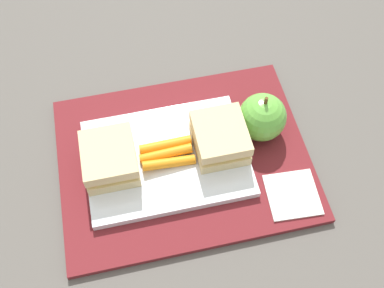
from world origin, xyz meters
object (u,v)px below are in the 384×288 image
object	(u,v)px
sandwich_half_right	(220,138)
carrot_sticks_bundle	(167,154)
paper_napkin	(292,195)
sandwich_half_left	(110,159)
apple	(262,117)
food_tray	(167,158)

from	to	relation	value
sandwich_half_right	carrot_sticks_bundle	size ratio (longest dim) A/B	1.03
carrot_sticks_bundle	paper_napkin	distance (m)	0.18
sandwich_half_left	paper_napkin	size ratio (longest dim) A/B	1.14
carrot_sticks_bundle	paper_napkin	bearing A→B (deg)	-30.03
sandwich_half_left	paper_napkin	xyz separation A→B (m)	(0.24, -0.09, -0.03)
carrot_sticks_bundle	apple	world-z (taller)	apple
paper_napkin	sandwich_half_left	bearing A→B (deg)	158.84
sandwich_half_left	sandwich_half_right	size ratio (longest dim) A/B	1.00
sandwich_half_right	paper_napkin	bearing A→B (deg)	-48.33
food_tray	sandwich_half_left	xyz separation A→B (m)	(-0.08, 0.00, 0.03)
sandwich_half_right	carrot_sticks_bundle	distance (m)	0.08
sandwich_half_right	apple	size ratio (longest dim) A/B	0.98
food_tray	sandwich_half_right	size ratio (longest dim) A/B	2.88
sandwich_half_right	carrot_sticks_bundle	world-z (taller)	sandwich_half_right
sandwich_half_left	food_tray	bearing A→B (deg)	0.00
carrot_sticks_bundle	apple	distance (m)	0.15
sandwich_half_right	carrot_sticks_bundle	xyz separation A→B (m)	(-0.08, -0.00, -0.01)
carrot_sticks_bundle	apple	xyz separation A→B (m)	(0.14, 0.02, 0.02)
food_tray	paper_napkin	world-z (taller)	food_tray
sandwich_half_right	food_tray	bearing A→B (deg)	180.00
food_tray	sandwich_half_right	world-z (taller)	sandwich_half_right
food_tray	apple	size ratio (longest dim) A/B	2.83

